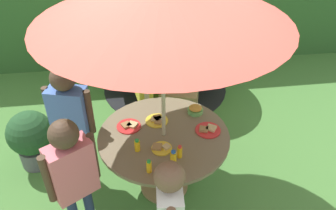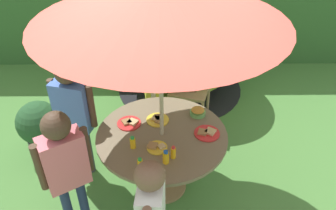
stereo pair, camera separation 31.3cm
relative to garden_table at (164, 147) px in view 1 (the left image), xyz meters
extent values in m
cube|color=#477A38|center=(0.00, 0.00, -0.56)|extent=(10.00, 10.00, 0.02)
cube|color=#33602D|center=(0.00, 3.01, 0.41)|extent=(9.00, 0.70, 1.92)
cylinder|color=#93704C|center=(0.00, 0.00, -0.54)|extent=(0.50, 0.50, 0.03)
cylinder|color=#93704C|center=(0.00, 0.00, -0.21)|extent=(0.16, 0.16, 0.68)
cylinder|color=#75664C|center=(0.00, 0.00, 0.15)|extent=(1.23, 1.23, 0.03)
cylinder|color=#B7AD8C|center=(0.00, 0.00, 0.52)|extent=(0.04, 0.04, 2.14)
cone|color=#CC4C3F|center=(0.00, 0.00, 1.43)|extent=(1.95, 1.95, 0.32)
cylinder|color=tan|center=(0.08, 1.01, -0.33)|extent=(0.04, 0.04, 0.45)
cylinder|color=tan|center=(0.48, 0.89, -0.33)|extent=(0.04, 0.04, 0.45)
cylinder|color=tan|center=(0.20, 1.42, -0.33)|extent=(0.04, 0.04, 0.45)
cylinder|color=tan|center=(0.61, 1.30, -0.33)|extent=(0.04, 0.04, 0.45)
cube|color=tan|center=(0.34, 1.15, -0.08)|extent=(0.58, 0.58, 0.04)
cube|color=tan|center=(0.40, 1.36, 0.21)|extent=(0.45, 0.17, 0.54)
cube|color=tan|center=(0.14, 1.21, 0.14)|extent=(0.17, 0.46, 0.03)
cube|color=tan|center=(0.54, 1.09, 0.14)|extent=(0.17, 0.46, 0.03)
ellipsoid|color=#B2C63F|center=(0.25, 1.93, 0.23)|extent=(1.98, 1.91, 1.56)
cylinder|color=black|center=(0.25, 1.93, -0.54)|extent=(2.03, 2.03, 0.01)
cube|color=#3E4516|center=(0.16, 1.09, -0.12)|extent=(0.51, 0.08, 0.70)
cylinder|color=#595960|center=(-1.38, 0.54, -0.44)|extent=(0.35, 0.35, 0.23)
sphere|color=#234C28|center=(-1.38, 0.54, -0.12)|extent=(0.49, 0.49, 0.49)
cylinder|color=#3F3F47|center=(-0.13, 0.96, -0.30)|extent=(0.07, 0.07, 0.50)
cylinder|color=#3F3F47|center=(-0.12, 0.84, -0.30)|extent=(0.07, 0.07, 0.50)
cube|color=yellow|center=(-0.12, 0.90, 0.16)|extent=(0.20, 0.31, 0.42)
cylinder|color=#D8B293|center=(-0.15, 1.06, 0.18)|extent=(0.05, 0.05, 0.38)
cylinder|color=#D8B293|center=(-0.10, 0.73, 0.18)|extent=(0.05, 0.05, 0.38)
sphere|color=#D8B293|center=(-0.12, 0.90, 0.47)|extent=(0.19, 0.19, 0.19)
cylinder|color=#3F3F47|center=(-0.93, 0.27, -0.24)|extent=(0.08, 0.08, 0.61)
cylinder|color=#3F3F47|center=(-0.79, 0.23, -0.24)|extent=(0.08, 0.08, 0.61)
cube|color=#4C72C6|center=(-0.86, 0.25, 0.32)|extent=(0.39, 0.29, 0.52)
cylinder|color=#4C3828|center=(-1.05, 0.30, 0.35)|extent=(0.07, 0.07, 0.47)
cylinder|color=#4C3828|center=(-0.67, 0.19, 0.35)|extent=(0.07, 0.07, 0.47)
sphere|color=#4C3828|center=(-0.86, 0.25, 0.70)|extent=(0.23, 0.23, 0.23)
cylinder|color=navy|center=(-0.71, -0.43, -0.25)|extent=(0.08, 0.08, 0.59)
cube|color=#EA727F|center=(-0.78, -0.47, 0.29)|extent=(0.39, 0.34, 0.50)
cylinder|color=#4C3828|center=(-0.94, -0.57, 0.32)|extent=(0.06, 0.06, 0.45)
cylinder|color=#4C3828|center=(-0.61, -0.37, 0.32)|extent=(0.06, 0.06, 0.45)
sphere|color=#4C3828|center=(-0.78, -0.47, 0.66)|extent=(0.22, 0.22, 0.22)
cube|color=white|center=(-0.07, -0.90, 0.24)|extent=(0.20, 0.33, 0.47)
cylinder|color=brown|center=(-0.06, -0.72, 0.26)|extent=(0.06, 0.06, 0.42)
sphere|color=brown|center=(-0.07, -0.90, 0.58)|extent=(0.21, 0.21, 0.21)
cylinder|color=#66B259|center=(0.36, 0.30, 0.19)|extent=(0.16, 0.16, 0.04)
ellipsoid|color=gold|center=(0.36, 0.30, 0.22)|extent=(0.13, 0.13, 0.04)
cylinder|color=red|center=(-0.32, 0.16, 0.17)|extent=(0.23, 0.23, 0.01)
cube|color=tan|center=(-0.29, 0.16, 0.19)|extent=(0.12, 0.12, 0.02)
cube|color=#9E7547|center=(-0.34, 0.16, 0.19)|extent=(0.11, 0.11, 0.02)
cylinder|color=yellow|center=(-0.04, 0.21, 0.17)|extent=(0.22, 0.22, 0.01)
cube|color=tan|center=(-0.02, 0.21, 0.19)|extent=(0.08, 0.08, 0.02)
cube|color=#9E7547|center=(-0.04, 0.24, 0.19)|extent=(0.09, 0.09, 0.02)
cube|color=tan|center=(-0.07, 0.22, 0.19)|extent=(0.08, 0.08, 0.02)
cube|color=#9E7547|center=(-0.03, 0.17, 0.19)|extent=(0.08, 0.08, 0.02)
cylinder|color=red|center=(0.42, 0.00, 0.17)|extent=(0.24, 0.24, 0.01)
cube|color=tan|center=(0.46, 0.01, 0.19)|extent=(0.12, 0.12, 0.02)
cube|color=#9E7547|center=(0.38, 0.00, 0.19)|extent=(0.10, 0.10, 0.02)
cylinder|color=yellow|center=(-0.04, -0.19, 0.17)|extent=(0.18, 0.18, 0.01)
cube|color=tan|center=(0.00, -0.19, 0.19)|extent=(0.08, 0.08, 0.02)
cube|color=#9E7547|center=(-0.08, -0.18, 0.19)|extent=(0.10, 0.10, 0.02)
cylinder|color=yellow|center=(0.04, -0.37, 0.22)|extent=(0.06, 0.06, 0.11)
cylinder|color=blue|center=(0.04, -0.37, 0.28)|extent=(0.04, 0.04, 0.02)
cylinder|color=yellow|center=(-0.17, -0.45, 0.22)|extent=(0.05, 0.05, 0.11)
cylinder|color=green|center=(-0.17, -0.45, 0.28)|extent=(0.03, 0.03, 0.02)
cylinder|color=yellow|center=(0.10, -0.31, 0.22)|extent=(0.04, 0.04, 0.11)
cylinder|color=red|center=(0.10, -0.31, 0.28)|extent=(0.03, 0.03, 0.02)
cylinder|color=yellow|center=(-0.26, -0.18, 0.22)|extent=(0.05, 0.05, 0.10)
cylinder|color=green|center=(-0.26, -0.18, 0.28)|extent=(0.04, 0.04, 0.02)
cylinder|color=#E04C47|center=(-0.11, -0.52, 0.20)|extent=(0.06, 0.06, 0.07)
camera|label=1|loc=(-0.28, -2.38, 2.22)|focal=35.96mm
camera|label=2|loc=(0.04, -2.40, 2.22)|focal=35.96mm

